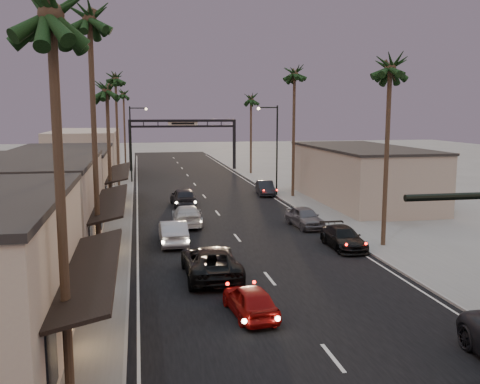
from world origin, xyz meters
name	(u,v)px	position (x,y,z in m)	size (l,w,h in m)	color
ground	(213,207)	(0.00, 40.00, 0.00)	(200.00, 200.00, 0.00)	slate
road	(206,198)	(0.00, 45.00, 0.00)	(14.00, 120.00, 0.02)	black
sidewalk_left	(110,190)	(-9.50, 52.00, 0.06)	(5.00, 92.00, 0.12)	slate
sidewalk_right	(280,185)	(9.50, 52.00, 0.06)	(5.00, 92.00, 0.12)	slate
storefront_mid	(25,210)	(-13.00, 26.00, 2.75)	(8.00, 14.00, 5.50)	gray
storefront_far	(62,180)	(-13.00, 42.00, 2.50)	(8.00, 16.00, 5.00)	#BCA88F
storefront_dist	(86,154)	(-13.00, 65.00, 3.00)	(8.00, 20.00, 6.00)	gray
building_right	(361,176)	(14.00, 40.00, 2.50)	(8.00, 18.00, 5.00)	gray
arch	(183,132)	(0.00, 70.00, 5.53)	(15.20, 0.40, 7.27)	black
streetlight_right	(274,143)	(6.92, 45.00, 5.33)	(2.13, 0.30, 9.00)	black
streetlight_left	(133,138)	(-6.92, 58.00, 5.33)	(2.13, 0.30, 9.00)	black
palm_lb	(89,11)	(-8.60, 22.00, 13.39)	(3.20, 3.20, 15.20)	#38281C
palm_lc	(107,84)	(-8.60, 36.00, 10.47)	(3.20, 3.20, 12.20)	#38281C
palm_ld	(115,75)	(-8.60, 55.00, 12.42)	(3.20, 3.20, 14.20)	#38281C
palm_ra	(391,61)	(8.60, 24.00, 11.44)	(3.20, 3.20, 13.20)	#38281C
palm_rb	(295,69)	(8.60, 44.00, 12.42)	(3.20, 3.20, 14.20)	#38281C
palm_rc	(251,96)	(8.60, 64.00, 10.47)	(3.20, 3.20, 12.20)	#38281C
palm_far	(123,91)	(-8.30, 78.00, 11.44)	(3.20, 3.20, 13.20)	#38281C
oncoming_red	(250,300)	(-2.01, 14.34, 0.67)	(1.59, 3.94, 1.34)	maroon
oncoming_pickup	(211,262)	(-2.92, 19.84, 0.81)	(2.69, 5.84, 1.62)	black
oncoming_silver	(173,232)	(-4.35, 27.17, 0.78)	(1.64, 4.71, 1.55)	#9F9EA3
oncoming_white	(187,215)	(-2.94, 32.67, 0.76)	(2.12, 5.21, 1.51)	#ADADAD
oncoming_dgrey	(183,197)	(-2.52, 40.85, 0.84)	(1.97, 4.90, 1.67)	black
curbside_black	(343,238)	(5.98, 24.09, 0.67)	(1.86, 4.59, 1.33)	black
curbside_grey	(305,217)	(5.50, 30.40, 0.75)	(1.76, 4.38, 1.49)	#4F4F54
curbside_far	(265,188)	(6.20, 45.72, 0.72)	(1.52, 4.37, 1.44)	black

